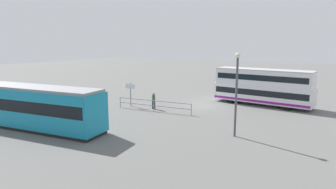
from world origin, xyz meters
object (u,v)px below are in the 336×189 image
tram_yellow (34,107)px  street_lamp (237,88)px  double_decker_bus (263,87)px  pedestrian_near_railing (154,100)px  info_sign (130,90)px

tram_yellow → street_lamp: street_lamp is taller
double_decker_bus → pedestrian_near_railing: double_decker_bus is taller
double_decker_bus → street_lamp: street_lamp is taller
double_decker_bus → pedestrian_near_railing: bearing=39.4°
info_sign → street_lamp: 13.61m
double_decker_bus → info_sign: size_ratio=4.21×
tram_yellow → pedestrian_near_railing: tram_yellow is taller
tram_yellow → pedestrian_near_railing: bearing=-113.4°
tram_yellow → info_sign: tram_yellow is taller
double_decker_bus → pedestrian_near_railing: (9.22, 7.56, -1.03)m
tram_yellow → pedestrian_near_railing: size_ratio=7.36×
street_lamp → pedestrian_near_railing: bearing=-25.0°
pedestrian_near_railing → street_lamp: street_lamp is taller
info_sign → street_lamp: (-12.71, 4.52, 1.81)m
pedestrian_near_railing → info_sign: 2.98m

